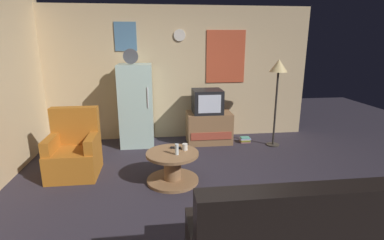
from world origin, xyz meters
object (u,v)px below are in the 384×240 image
Objects in this scene: crt_tv at (207,101)px; mug_ceramic_white at (185,147)px; fridge at (136,105)px; armchair at (74,152)px; book_stack at (245,140)px; standing_lamp at (278,73)px; tv_stand at (209,128)px; coffee_table at (173,167)px; wine_glass at (177,149)px; remote_control at (176,148)px.

crt_tv reaches higher than mug_ceramic_white.
fridge is 1.84× the size of armchair.
standing_lamp is at bearing -24.80° from book_stack.
crt_tv is 2.67× the size of book_stack.
armchair is at bearing -125.23° from fridge.
tv_stand is 0.52m from crt_tv.
crt_tv is 1.84m from coffee_table.
tv_stand is at bearing -2.54° from fridge.
remote_control is at bearing 89.95° from wine_glass.
book_stack is at bearing 47.38° from wine_glass.
armchair reaches higher than wine_glass.
tv_stand is at bearing 63.25° from coffee_table.
mug_ceramic_white is (-0.61, -1.49, 0.18)m from tv_stand.
wine_glass is 0.24m from remote_control.
armchair is at bearing 160.32° from wine_glass.
fridge is 11.80× the size of wine_glass.
standing_lamp reaches higher than tv_stand.
fridge reaches higher than standing_lamp.
coffee_table is (-0.75, -1.57, -0.59)m from crt_tv.
crt_tv is 3.60× the size of wine_glass.
mug_ceramic_white reaches higher than book_stack.
fridge is at bearing 177.35° from crt_tv.
fridge reaches higher than crt_tv.
fridge is 2.62m from standing_lamp.
armchair is 4.74× the size of book_stack.
fridge reaches higher than tv_stand.
tv_stand is 9.33× the size of mug_ceramic_white.
tv_stand is at bearing 66.03° from wine_glass.
remote_control is at bearing -11.08° from armchair.
coffee_table is (-1.96, -1.25, -1.14)m from standing_lamp.
fridge is 1.52m from armchair.
tv_stand is (1.35, -0.06, -0.46)m from fridge.
standing_lamp is (2.52, -0.38, 0.60)m from fridge.
book_stack is (-0.47, 0.22, -1.31)m from standing_lamp.
wine_glass reaches higher than remote_control.
crt_tv reaches higher than tv_stand.
coffee_table is at bearing -17.26° from armchair.
crt_tv is 1.62m from remote_control.
coffee_table is at bearing -70.96° from fridge.
coffee_table is at bearing -115.62° from crt_tv.
coffee_table is 3.56× the size of book_stack.
wine_glass is (-0.74, -1.65, 0.21)m from tv_stand.
wine_glass is at bearing -127.97° from mug_ceramic_white.
coffee_table is at bearing -147.50° from standing_lamp.
remote_control is (-1.90, -1.10, -0.92)m from standing_lamp.
mug_ceramic_white is 0.60× the size of remote_control.
standing_lamp reaches higher than armchair.
fridge is at bearing 177.46° from tv_stand.
tv_stand is at bearing 27.29° from armchair.
fridge is 1.11× the size of standing_lamp.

